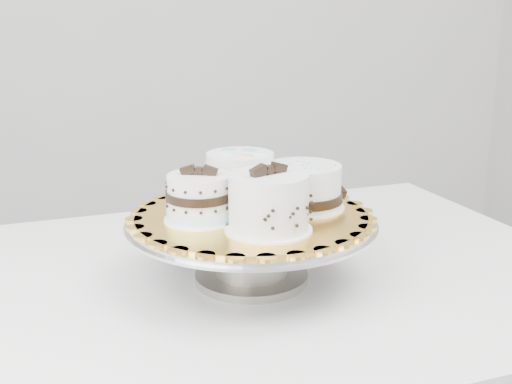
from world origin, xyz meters
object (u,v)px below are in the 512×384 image
object	(u,v)px
cake_stand	(251,237)
cake_ribbon	(304,187)
cake_board	(251,216)
cake_dots	(240,177)
cake_swirl	(269,204)
cake_banded	(200,199)
table	(232,326)

from	to	relation	value
cake_stand	cake_ribbon	world-z (taller)	cake_ribbon
cake_board	cake_dots	bearing A→B (deg)	84.57
cake_swirl	cake_banded	world-z (taller)	cake_swirl
cake_board	cake_dots	world-z (taller)	cake_dots
cake_dots	cake_banded	bearing A→B (deg)	-121.64
cake_banded	cake_stand	bearing A→B (deg)	29.57
cake_board	cake_ribbon	size ratio (longest dim) A/B	2.56
table	cake_stand	world-z (taller)	cake_stand
cake_ribbon	cake_board	bearing A→B (deg)	-177.06
cake_board	cake_swirl	distance (m)	0.08
cake_banded	cake_ribbon	world-z (taller)	cake_banded
cake_stand	cake_ribbon	bearing A→B (deg)	5.07
cake_stand	cake_swirl	bearing A→B (deg)	-91.35
table	cake_ribbon	xyz separation A→B (m)	(0.11, -0.02, 0.22)
cake_banded	cake_dots	size ratio (longest dim) A/B	0.94
cake_swirl	cake_ribbon	xyz separation A→B (m)	(0.09, 0.08, -0.01)
cake_dots	cake_stand	bearing A→B (deg)	-78.53
cake_stand	cake_swirl	distance (m)	0.10
cake_swirl	cake_board	bearing A→B (deg)	70.67
cake_stand	cake_ribbon	xyz separation A→B (m)	(0.09, 0.01, 0.07)
cake_stand	table	bearing A→B (deg)	125.44
cake_dots	cake_swirl	bearing A→B (deg)	-76.45
table	cake_board	size ratio (longest dim) A/B	3.36
table	cake_dots	bearing A→B (deg)	53.39
cake_dots	table	bearing A→B (deg)	-108.97
cake_banded	cake_swirl	bearing A→B (deg)	-16.14
cake_banded	cake_dots	bearing A→B (deg)	69.22
cake_stand	cake_banded	bearing A→B (deg)	-178.19
cake_stand	cake_swirl	size ratio (longest dim) A/B	2.73
cake_stand	cake_board	distance (m)	0.03
cake_banded	cake_dots	xyz separation A→B (m)	(0.08, 0.07, 0.01)
table	cake_swirl	bearing A→B (deg)	-79.79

